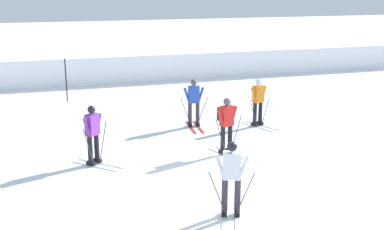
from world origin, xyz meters
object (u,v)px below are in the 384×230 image
Objects in this scene: skier_purple at (93,133)px; skier_blue at (194,101)px; skier_white at (231,177)px; skier_red at (226,123)px; skier_orange at (258,101)px; trail_marker_pole at (66,80)px.

skier_purple is 4.82m from skier_blue.
skier_white is at bearing -59.62° from skier_purple.
skier_purple is at bearing 120.38° from skier_white.
skier_red is (1.44, 3.96, 0.04)m from skier_white.
skier_orange is (2.21, -0.63, -0.00)m from skier_blue.
skier_purple is 1.00× the size of skier_blue.
skier_white and skier_purple have the same top height.
trail_marker_pole is (-6.23, 6.05, 0.02)m from skier_orange.
skier_white is 1.00× the size of skier_blue.
skier_white is 0.91× the size of trail_marker_pole.
skier_orange is at bearing -44.14° from trail_marker_pole.
skier_red is 0.91× the size of trail_marker_pole.
skier_purple is at bearing -89.01° from trail_marker_pole.
skier_blue is 2.29m from skier_orange.
skier_purple is 1.00× the size of skier_orange.
skier_orange is (6.09, 2.23, -0.00)m from skier_purple.
skier_red is at bearing -64.61° from trail_marker_pole.
skier_purple and skier_orange have the same top height.
skier_red is 9.42m from trail_marker_pole.
skier_purple is 3.90m from skier_red.
skier_white is 7.19m from skier_blue.
skier_purple is 6.49m from skier_orange.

